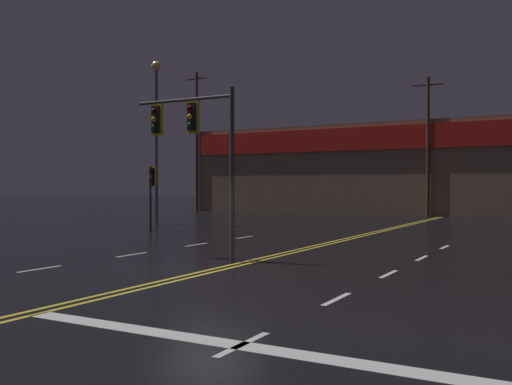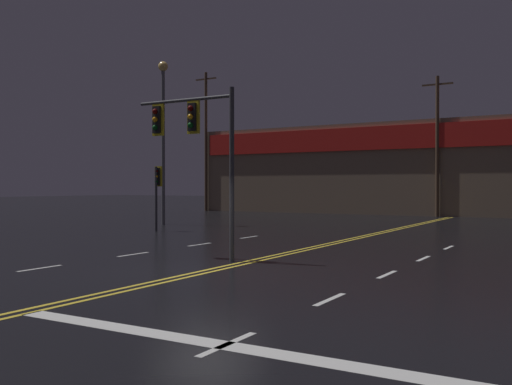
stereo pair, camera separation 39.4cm
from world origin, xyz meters
name	(u,v)px [view 2 (the right image)]	position (x,y,z in m)	size (l,w,h in m)	color
ground_plane	(207,271)	(0.00, 0.00, 0.00)	(200.00, 200.00, 0.00)	black
road_markings	(209,278)	(0.67, -0.89, 0.00)	(12.34, 60.00, 0.01)	gold
traffic_signal_median	(192,132)	(-1.91, 1.91, 3.82)	(3.49, 0.36, 5.05)	#38383D
traffic_signal_corner_northwest	(158,184)	(-9.80, 9.71, 2.33)	(0.42, 0.36, 3.17)	#38383D
streetlight_far_left	(163,120)	(-12.60, 13.54, 5.97)	(0.56, 0.56, 9.34)	#59595E
building_backdrop	(465,169)	(0.00, 35.53, 3.59)	(43.04, 10.23, 7.16)	#7A6651
utility_pole_row	(426,138)	(-1.86, 30.38, 5.72)	(45.30, 0.26, 12.53)	#4C3828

